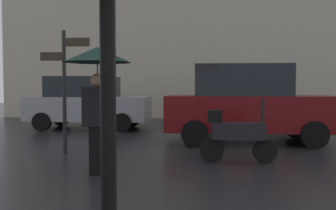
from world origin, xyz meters
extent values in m
cylinder|color=black|center=(0.56, -0.62, 1.21)|extent=(0.08, 0.08, 2.41)
cube|color=black|center=(-0.72, 3.69, 0.40)|extent=(0.26, 0.17, 0.80)
cube|color=black|center=(-0.72, 3.69, 1.13)|extent=(0.48, 0.21, 0.65)
sphere|color=#936B4C|center=(-0.72, 3.69, 1.56)|extent=(0.22, 0.22, 0.22)
cylinder|color=black|center=(-0.72, 3.69, 1.70)|extent=(0.02, 0.02, 0.30)
cone|color=#122C25|center=(-0.72, 3.69, 1.97)|extent=(1.10, 1.10, 0.25)
cylinder|color=black|center=(2.17, 4.92, 0.23)|extent=(0.46, 0.09, 0.46)
cylinder|color=black|center=(1.17, 4.92, 0.23)|extent=(0.46, 0.09, 0.46)
cube|color=black|center=(1.67, 4.92, 0.61)|extent=(1.00, 0.32, 0.32)
cube|color=black|center=(1.22, 4.92, 0.89)|extent=(0.28, 0.28, 0.24)
cylinder|color=black|center=(2.12, 4.92, 0.96)|extent=(0.06, 0.06, 0.55)
cube|color=gray|center=(-2.92, 10.36, 0.71)|extent=(4.10, 1.72, 0.81)
cube|color=black|center=(-3.12, 10.36, 1.46)|extent=(2.25, 1.58, 0.69)
cylinder|color=black|center=(-1.59, 11.22, 0.31)|extent=(0.61, 0.18, 0.61)
cylinder|color=black|center=(-1.59, 9.50, 0.31)|extent=(0.61, 0.18, 0.61)
cylinder|color=black|center=(-4.25, 11.22, 0.31)|extent=(0.61, 0.18, 0.61)
cylinder|color=black|center=(-4.25, 9.50, 0.31)|extent=(0.61, 0.18, 0.61)
cube|color=#590C0F|center=(2.20, 7.58, 0.78)|extent=(4.32, 1.69, 0.90)
cube|color=black|center=(1.98, 7.58, 1.62)|extent=(2.38, 1.55, 0.79)
cylinder|color=black|center=(3.60, 8.43, 0.33)|extent=(0.65, 0.18, 0.65)
cylinder|color=black|center=(3.60, 6.74, 0.33)|extent=(0.65, 0.18, 0.65)
cylinder|color=black|center=(0.80, 8.43, 0.33)|extent=(0.65, 0.18, 0.65)
cylinder|color=black|center=(0.80, 6.74, 0.33)|extent=(0.65, 0.18, 0.65)
cube|color=gray|center=(2.66, 10.98, 0.70)|extent=(4.12, 1.81, 0.78)
cube|color=black|center=(2.45, 10.98, 1.52)|extent=(2.27, 1.67, 0.87)
cylinder|color=black|center=(4.00, 11.88, 0.31)|extent=(0.61, 0.18, 0.61)
cylinder|color=black|center=(4.00, 10.07, 0.31)|extent=(0.61, 0.18, 0.61)
cylinder|color=black|center=(1.32, 11.88, 0.31)|extent=(0.61, 0.18, 0.61)
cylinder|color=black|center=(1.32, 10.07, 0.31)|extent=(0.61, 0.18, 0.61)
cylinder|color=black|center=(-1.97, 5.52, 1.33)|extent=(0.08, 0.08, 2.65)
cube|color=#33281E|center=(-1.69, 5.52, 2.40)|extent=(0.56, 0.04, 0.18)
cube|color=#33281E|center=(-2.23, 5.52, 2.10)|extent=(0.52, 0.04, 0.18)
camera|label=1|loc=(1.01, -2.37, 1.45)|focal=40.53mm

